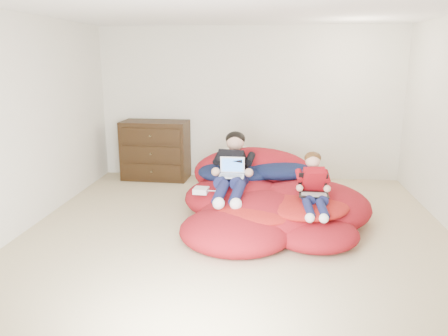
# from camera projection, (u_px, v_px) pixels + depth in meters

# --- Properties ---
(room_shell) EXTENTS (5.10, 5.10, 2.77)m
(room_shell) POSITION_uv_depth(u_px,v_px,m) (237.00, 215.00, 5.08)
(room_shell) COLOR #C4B48C
(room_shell) RESTS_ON ground
(dresser) EXTENTS (1.11, 0.62, 0.98)m
(dresser) POSITION_uv_depth(u_px,v_px,m) (156.00, 150.00, 7.31)
(dresser) COLOR black
(dresser) RESTS_ON ground
(beanbag_pile) EXTENTS (2.36, 2.44, 0.86)m
(beanbag_pile) POSITION_uv_depth(u_px,v_px,m) (268.00, 201.00, 5.46)
(beanbag_pile) COLOR maroon
(beanbag_pile) RESTS_ON ground
(cream_pillow) EXTENTS (0.49, 0.31, 0.31)m
(cream_pillow) POSITION_uv_depth(u_px,v_px,m) (237.00, 156.00, 6.29)
(cream_pillow) COLOR beige
(cream_pillow) RESTS_ON beanbag_pile
(older_boy) EXTENTS (0.42, 1.30, 0.70)m
(older_boy) POSITION_uv_depth(u_px,v_px,m) (233.00, 166.00, 5.53)
(older_boy) COLOR black
(older_boy) RESTS_ON beanbag_pile
(younger_boy) EXTENTS (0.31, 0.87, 0.61)m
(younger_boy) POSITION_uv_depth(u_px,v_px,m) (313.00, 183.00, 4.99)
(younger_boy) COLOR #A20E17
(younger_boy) RESTS_ON beanbag_pile
(laptop_white) EXTENTS (0.31, 0.25, 0.23)m
(laptop_white) POSITION_uv_depth(u_px,v_px,m) (232.00, 171.00, 5.39)
(laptop_white) COLOR white
(laptop_white) RESTS_ON older_boy
(laptop_black) EXTENTS (0.34, 0.35, 0.22)m
(laptop_black) POSITION_uv_depth(u_px,v_px,m) (313.00, 188.00, 4.98)
(laptop_black) COLOR black
(laptop_black) RESTS_ON younger_boy
(power_adapter) EXTENTS (0.19, 0.19, 0.06)m
(power_adapter) POSITION_uv_depth(u_px,v_px,m) (201.00, 190.00, 5.33)
(power_adapter) COLOR white
(power_adapter) RESTS_ON beanbag_pile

